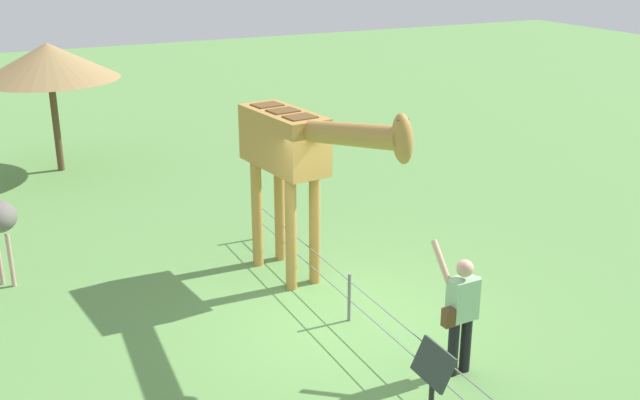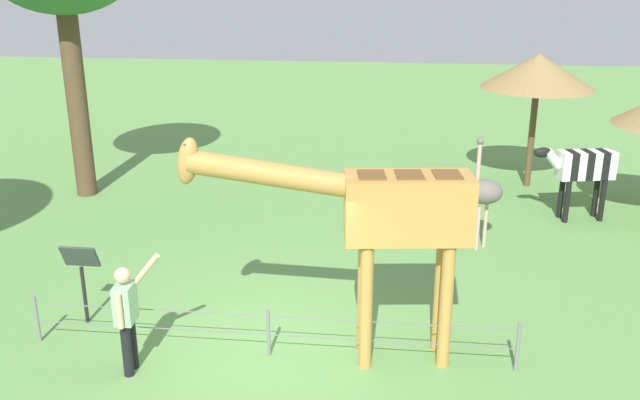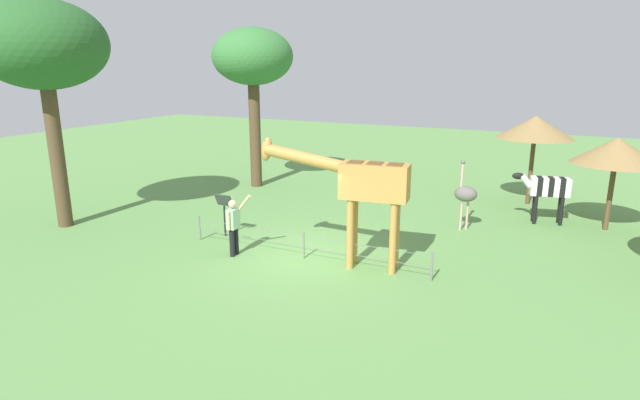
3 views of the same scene
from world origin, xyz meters
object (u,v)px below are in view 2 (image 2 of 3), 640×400
Objects in this scene: zebra at (582,169)px; ostrich at (484,192)px; info_sign at (81,267)px; giraffe at (382,216)px; shade_hut_near at (538,72)px; visitor at (127,313)px.

ostrich is at bearing 39.57° from zebra.
ostrich is 1.70× the size of info_sign.
giraffe is 7.48m from zebra.
shade_hut_near is 11.51m from info_sign.
zebra is 1.38× the size of info_sign.
zebra is 0.55× the size of shade_hut_near.
visitor is 1.31× the size of info_sign.
giraffe reaches higher than zebra.
zebra is 2.98m from shade_hut_near.
visitor is 11.66m from shade_hut_near.
giraffe is at bearing 66.19° from ostrich.
ostrich reaches higher than visitor.
visitor reaches higher than zebra.
zebra is at bearing -137.71° from visitor.
shade_hut_near is at bearing -110.66° from ostrich.
giraffe is at bearing -167.81° from visitor.
info_sign is at bearing 44.62° from shade_hut_near.
ostrich is 7.49m from info_sign.
ostrich is 4.83m from shade_hut_near.
shade_hut_near is (-3.47, -8.49, 0.68)m from giraffe.
visitor is 7.26m from ostrich.
giraffe is 2.29× the size of visitor.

